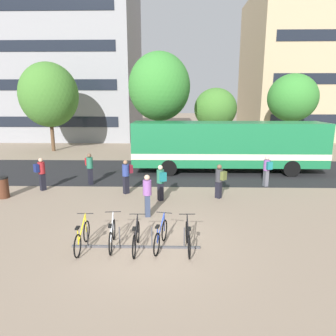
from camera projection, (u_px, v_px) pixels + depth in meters
ground at (149, 245)px, 9.67m from camera, size 200.00×200.00×0.00m
bus_lane_asphalt at (162, 171)px, 19.64m from camera, size 80.00×7.20×0.01m
city_bus at (228, 145)px, 19.15m from camera, size 12.04×2.64×3.20m
bike_rack at (136, 245)px, 9.48m from camera, size 4.06×0.10×0.70m
parked_bicycle_yellow_0 at (82, 237)px, 9.35m from camera, size 0.52×1.72×0.99m
parked_bicycle_silver_1 at (112, 235)px, 9.50m from camera, size 0.52×1.72×0.99m
parked_bicycle_black_2 at (136, 238)px, 9.30m from camera, size 0.52×1.72×0.99m
parked_bicycle_blue_3 at (161, 236)px, 9.44m from camera, size 0.54×1.70×0.99m
parked_bicycle_black_4 at (188, 238)px, 9.30m from camera, size 0.52×1.72×0.99m
commuter_teal_pack_0 at (161, 180)px, 13.77m from camera, size 0.53×0.61×1.67m
commuter_red_pack_1 at (90, 166)px, 16.44m from camera, size 0.56×0.60×1.74m
commuter_teal_pack_2 at (267, 169)px, 16.06m from camera, size 0.44×0.58×1.66m
commuter_olive_pack_3 at (220, 179)px, 14.10m from camera, size 0.59×0.59×1.63m
commuter_navy_pack_4 at (41, 172)px, 15.32m from camera, size 0.57×0.60×1.70m
commuter_maroon_pack_5 at (126, 174)px, 14.83m from camera, size 0.59×0.59×1.70m
commuter_maroon_pack_6 at (147, 192)px, 11.89m from camera, size 0.40×0.57×1.72m
trash_bin at (3, 187)px, 14.24m from camera, size 0.55×0.55×1.03m
street_tree_0 at (159, 87)px, 23.39m from camera, size 4.79×4.79×8.20m
street_tree_1 at (215, 109)px, 27.11m from camera, size 3.81×3.81×5.63m
street_tree_2 at (293, 98)px, 26.59m from camera, size 4.33×4.33×6.84m
street_tree_3 at (49, 95)px, 26.51m from camera, size 5.07×5.07×7.80m
building_left_wing at (56, 59)px, 36.99m from camera, size 19.73×13.31×19.07m
building_right_wing at (323, 68)px, 36.77m from camera, size 18.04×12.59×16.79m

